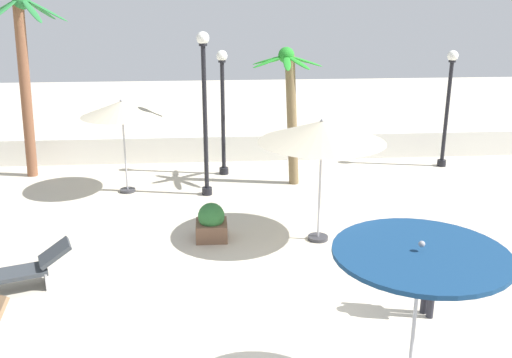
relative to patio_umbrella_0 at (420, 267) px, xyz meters
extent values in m
plane|color=beige|center=(-1.53, 2.43, -2.13)|extent=(56.00, 56.00, 0.00)
cube|color=silver|center=(-1.53, 12.18, -1.71)|extent=(25.20, 0.30, 0.84)
cylinder|color=#A5A5AD|center=(0.00, 0.00, -0.97)|extent=(0.05, 0.05, 2.33)
cylinder|color=navy|center=(0.00, 0.00, 0.18)|extent=(2.15, 2.15, 0.06)
sphere|color=#99999E|center=(0.00, 0.00, 0.31)|extent=(0.08, 0.08, 0.08)
cylinder|color=#333338|center=(-0.14, 5.62, -2.09)|extent=(0.46, 0.46, 0.08)
cylinder|color=#A5A5AD|center=(-0.14, 5.62, -0.97)|extent=(0.05, 0.05, 2.33)
cone|color=#B7AD93|center=(-0.14, 5.62, 0.37)|extent=(2.75, 2.75, 0.45)
sphere|color=#99999E|center=(-0.14, 5.62, 0.60)|extent=(0.08, 0.08, 0.08)
cylinder|color=#333338|center=(-4.86, 9.27, -2.09)|extent=(0.43, 0.43, 0.08)
cylinder|color=#A5A5AD|center=(-4.86, 9.27, -1.03)|extent=(0.05, 0.05, 2.21)
cone|color=#B7AD93|center=(-4.86, 9.27, 0.23)|extent=(2.19, 2.19, 0.40)
sphere|color=#99999E|center=(-4.86, 9.27, 0.44)|extent=(0.08, 0.08, 0.08)
cylinder|color=brown|center=(-7.85, 11.02, 0.42)|extent=(0.50, 0.31, 5.10)
sphere|color=#267136|center=(-7.66, 11.02, 2.96)|extent=(0.49, 0.49, 0.49)
ellipsoid|color=#267136|center=(-6.99, 10.92, 2.72)|extent=(1.23, 0.37, 0.68)
ellipsoid|color=#267136|center=(-7.34, 11.61, 2.72)|extent=(0.75, 1.17, 0.68)
ellipsoid|color=#267136|center=(-7.94, 11.63, 2.72)|extent=(0.68, 1.19, 0.68)
ellipsoid|color=#267136|center=(-7.99, 10.43, 2.72)|extent=(0.78, 1.16, 0.68)
ellipsoid|color=#267136|center=(-7.26, 10.48, 2.72)|extent=(0.89, 1.09, 0.68)
cylinder|color=brown|center=(-0.20, 9.64, -0.29)|extent=(0.47, 0.28, 3.70)
sphere|color=#238A27|center=(-0.39, 9.64, 1.56)|extent=(0.44, 0.44, 0.44)
ellipsoid|color=#238A27|center=(0.11, 9.55, 1.41)|extent=(1.01, 0.36, 0.35)
ellipsoid|color=#238A27|center=(-0.02, 9.98, 1.41)|extent=(0.86, 0.82, 0.35)
ellipsoid|color=#238A27|center=(-0.55, 10.12, 1.41)|extent=(0.49, 1.00, 0.35)
ellipsoid|color=#238A27|center=(-0.85, 9.86, 1.41)|extent=(0.97, 0.61, 0.35)
ellipsoid|color=#238A27|center=(-0.87, 9.47, 1.41)|extent=(1.00, 0.51, 0.35)
ellipsoid|color=#238A27|center=(-0.43, 9.13, 1.41)|extent=(0.28, 1.00, 0.35)
ellipsoid|color=#238A27|center=(-0.13, 9.20, 1.41)|extent=(0.68, 0.95, 0.35)
cylinder|color=black|center=(-2.64, 8.86, -2.03)|extent=(0.28, 0.28, 0.20)
cylinder|color=black|center=(-2.64, 8.86, -0.11)|extent=(0.12, 0.12, 4.05)
cylinder|color=black|center=(-2.64, 8.86, 1.92)|extent=(0.22, 0.22, 0.06)
sphere|color=white|center=(-2.64, 8.86, 2.08)|extent=(0.33, 0.33, 0.33)
cylinder|color=black|center=(-2.12, 10.71, -2.03)|extent=(0.28, 0.28, 0.20)
cylinder|color=black|center=(-2.12, 10.71, -0.42)|extent=(0.12, 0.12, 3.42)
cylinder|color=black|center=(-2.12, 10.71, 1.29)|extent=(0.22, 0.22, 0.06)
sphere|color=white|center=(-2.12, 10.71, 1.45)|extent=(0.32, 0.32, 0.32)
cylinder|color=black|center=(4.88, 10.99, -2.03)|extent=(0.28, 0.28, 0.20)
cylinder|color=black|center=(4.88, 10.99, -0.47)|extent=(0.12, 0.12, 3.32)
cylinder|color=black|center=(4.88, 10.99, 1.19)|extent=(0.22, 0.22, 0.06)
sphere|color=white|center=(4.88, 10.99, 1.36)|extent=(0.33, 0.33, 0.33)
cube|color=#B7B7BC|center=(-5.71, 3.95, -1.96)|extent=(0.22, 0.53, 0.35)
cube|color=#33383D|center=(-6.32, 3.73, -1.78)|extent=(1.50, 0.99, 0.08)
cube|color=#33383D|center=(-5.50, 4.02, -1.50)|extent=(0.75, 0.72, 0.40)
cylinder|color=#26262D|center=(1.18, 2.24, -1.71)|extent=(0.12, 0.12, 0.85)
cylinder|color=#26262D|center=(1.12, 2.39, -1.71)|extent=(0.12, 0.12, 0.85)
cube|color=#26262D|center=(1.15, 2.31, -0.98)|extent=(0.35, 0.42, 0.60)
sphere|color=brown|center=(1.15, 2.31, -0.56)|extent=(0.23, 0.23, 0.23)
cylinder|color=brown|center=(1.23, 2.09, -0.95)|extent=(0.08, 0.08, 0.54)
cylinder|color=brown|center=(1.06, 2.54, -0.95)|extent=(0.08, 0.08, 0.54)
cube|color=brown|center=(-2.53, 5.86, -1.93)|extent=(0.70, 0.70, 0.40)
sphere|color=#2D6B33|center=(-2.53, 5.86, -1.58)|extent=(0.60, 0.60, 0.60)
camera|label=1|loc=(-2.50, -6.11, 3.19)|focal=40.17mm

